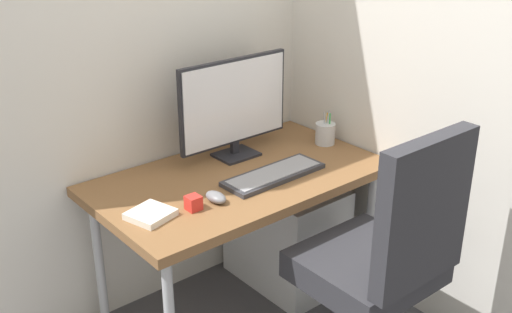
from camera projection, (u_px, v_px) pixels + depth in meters
The scene contains 12 objects.
ground_plane at pixel (241, 307), 3.02m from camera, with size 8.00×8.00×0.00m, color #4C4C51.
wall_back at pixel (182, 4), 2.75m from camera, with size 2.39×0.04×2.80m, color silver.
wall_side_right at pixel (379, 3), 2.75m from camera, with size 0.04×1.85×2.80m, color silver.
desk at pixel (239, 186), 2.77m from camera, with size 1.28×0.73×0.71m.
office_chair at pixel (385, 253), 2.43m from camera, with size 0.58×0.61×1.09m.
filing_cabinet at pixel (286, 232), 3.15m from camera, with size 0.38×0.57×0.54m.
monitor at pixel (234, 105), 2.84m from camera, with size 0.59×0.15×0.46m.
keyboard at pixel (274, 175), 2.72m from camera, with size 0.48×0.17×0.02m.
mouse at pixel (216, 197), 2.50m from camera, with size 0.06×0.11×0.04m, color slate.
pen_holder at pixel (325, 133), 3.05m from camera, with size 0.10×0.10×0.17m.
notebook at pixel (151, 214), 2.38m from camera, with size 0.15×0.15×0.03m, color silver.
desk_clamp_accessory at pixel (193, 203), 2.43m from camera, with size 0.05×0.05×0.06m, color red.
Camera 1 is at (-1.53, -1.96, 1.87)m, focal length 43.87 mm.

